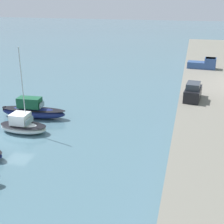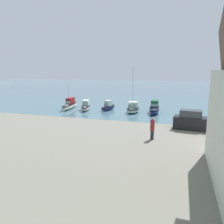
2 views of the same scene
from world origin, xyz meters
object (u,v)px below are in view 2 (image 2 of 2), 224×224
Objects in this scene: moored_boat_3 at (86,106)px; parked_car_0 at (193,121)px; moored_boat_1 at (133,109)px; moored_boat_0 at (154,108)px; moored_boat_2 at (108,107)px; moored_boat_4 at (70,105)px; person_on_quay at (152,128)px.

parked_car_0 reaches higher than moored_boat_3.
moored_boat_1 is 20.26m from parked_car_0.
moored_boat_0 is 1.18× the size of moored_boat_3.
moored_boat_3 is (14.46, 1.08, -0.18)m from moored_boat_0.
parked_car_0 is at bearing 105.43° from moored_boat_0.
moored_boat_1 is 1.81× the size of moored_boat_2.
moored_boat_0 is 4.25m from moored_boat_1.
moored_boat_4 is at bearing 19.03° from moored_boat_2.
person_on_quay is at bearing 125.03° from moored_boat_4.
moored_boat_3 is at bearing 168.90° from moored_boat_4.
moored_boat_1 is at bearing 163.57° from moored_boat_3.
parked_car_0 is (-16.12, 18.23, 1.94)m from moored_boat_2.
moored_boat_2 is 4.82m from moored_boat_3.
moored_boat_2 is at bearing -62.14° from person_on_quay.
moored_boat_2 is at bearing 177.66° from moored_boat_4.
moored_boat_1 is 1.03× the size of moored_boat_4.
moored_boat_2 reaches higher than moored_boat_3.
moored_boat_3 is 1.58× the size of parked_car_0.
moored_boat_3 is at bearing -0.10° from moored_boat_1.
moored_boat_4 reaches higher than moored_boat_3.
moored_boat_2 is 8.67m from moored_boat_4.
moored_boat_3 is 27.05m from parked_car_0.
moored_boat_4 is 30.29m from parked_car_0.
moored_boat_4 is at bearing -1.07° from moored_boat_1.
moored_boat_1 is at bearing -142.93° from parked_car_0.
moored_boat_0 is 1.85× the size of parked_car_0.
moored_boat_1 reaches higher than moored_boat_0.
moored_boat_0 is at bearing -155.04° from parked_car_0.
moored_boat_4 is (8.63, 0.85, 0.13)m from moored_boat_2.
person_on_quay is at bearing 131.24° from moored_boat_2.
moored_boat_1 is at bearing -176.66° from moored_boat_2.
moored_boat_0 is at bearing -166.54° from moored_boat_2.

